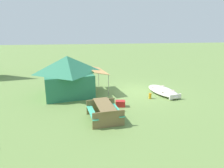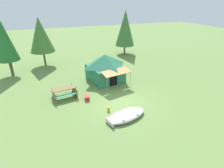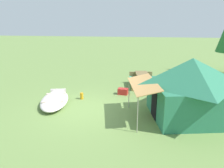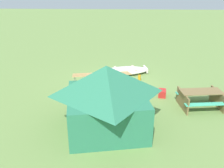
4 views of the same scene
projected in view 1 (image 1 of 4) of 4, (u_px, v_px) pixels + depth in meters
name	position (u px, v px, depth m)	size (l,w,h in m)	color
ground_plane	(134.00, 92.00, 13.42)	(80.00, 80.00, 0.00)	olive
beached_rowboat	(163.00, 91.00, 13.14)	(2.98, 1.83, 0.36)	silver
canvas_cabin_tent	(68.00, 75.00, 12.68)	(3.47, 4.32, 2.47)	#2B7655
picnic_table	(104.00, 110.00, 9.37)	(1.94, 1.63, 0.78)	olive
cooler_box	(120.00, 104.00, 11.02)	(0.52, 0.35, 0.32)	red
fuel_can	(150.00, 96.00, 12.24)	(0.17, 0.17, 0.33)	orange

